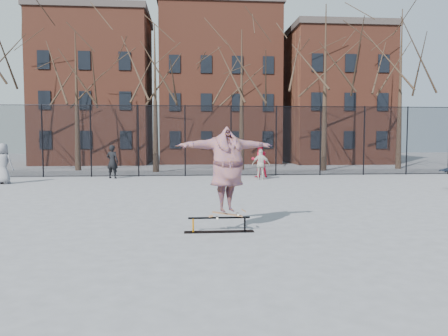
{
  "coord_description": "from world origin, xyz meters",
  "views": [
    {
      "loc": [
        -1.25,
        -11.69,
        2.18
      ],
      "look_at": [
        -0.15,
        1.5,
        1.26
      ],
      "focal_mm": 35.0,
      "sensor_mm": 36.0,
      "label": 1
    }
  ],
  "objects": [
    {
      "name": "rowhouses",
      "position": [
        0.72,
        26.0,
        6.06
      ],
      "size": [
        29.0,
        7.0,
        13.0
      ],
      "color": "#5C2B1D",
      "rests_on": "ground"
    },
    {
      "name": "ground",
      "position": [
        0.0,
        0.0,
        0.0
      ],
      "size": [
        100.0,
        100.0,
        0.0
      ],
      "primitive_type": "plane",
      "color": "slate"
    },
    {
      "name": "bystander_grey",
      "position": [
        -9.92,
        9.55,
        0.96
      ],
      "size": [
        1.02,
        0.74,
        1.92
      ],
      "primitive_type": "imported",
      "rotation": [
        0.0,
        0.0,
        3.0
      ],
      "color": "slate",
      "rests_on": "ground"
    },
    {
      "name": "skate_rail",
      "position": [
        -0.54,
        -1.75,
        0.14
      ],
      "size": [
        1.62,
        0.25,
        0.36
      ],
      "color": "black",
      "rests_on": "ground"
    },
    {
      "name": "skater",
      "position": [
        -0.34,
        -1.75,
        1.42
      ],
      "size": [
        2.49,
        1.35,
        1.96
      ],
      "primitive_type": "imported",
      "rotation": [
        0.0,
        0.0,
        0.3
      ],
      "color": "#3C3B94",
      "rests_on": "skateboard"
    },
    {
      "name": "tree_row",
      "position": [
        -0.25,
        17.15,
        7.36
      ],
      "size": [
        33.66,
        7.46,
        10.67
      ],
      "color": "black",
      "rests_on": "ground"
    },
    {
      "name": "skateboard",
      "position": [
        -0.34,
        -1.75,
        0.4
      ],
      "size": [
        0.76,
        0.18,
        0.09
      ],
      "primitive_type": null,
      "color": "brown",
      "rests_on": "skate_rail"
    },
    {
      "name": "bystander_red",
      "position": [
        2.67,
        12.0,
        0.95
      ],
      "size": [
        1.02,
        0.86,
        1.89
      ],
      "primitive_type": "imported",
      "rotation": [
        0.0,
        0.0,
        3.31
      ],
      "color": "#AE0F27",
      "rests_on": "ground"
    },
    {
      "name": "bystander_white",
      "position": [
        2.52,
        10.6,
        0.79
      ],
      "size": [
        1.0,
        0.64,
        1.58
      ],
      "primitive_type": "imported",
      "rotation": [
        0.0,
        0.0,
        2.85
      ],
      "color": "beige",
      "rests_on": "ground"
    },
    {
      "name": "fence",
      "position": [
        -0.01,
        13.0,
        2.05
      ],
      "size": [
        34.03,
        0.07,
        4.0
      ],
      "color": "black",
      "rests_on": "ground"
    },
    {
      "name": "bystander_black",
      "position": [
        -5.27,
        12.0,
        0.9
      ],
      "size": [
        0.75,
        0.61,
        1.79
      ],
      "primitive_type": "imported",
      "rotation": [
        0.0,
        0.0,
        2.82
      ],
      "color": "black",
      "rests_on": "ground"
    }
  ]
}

